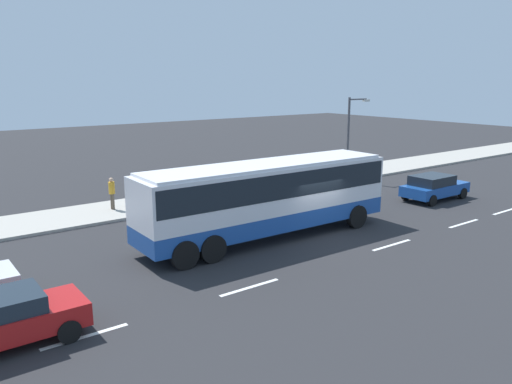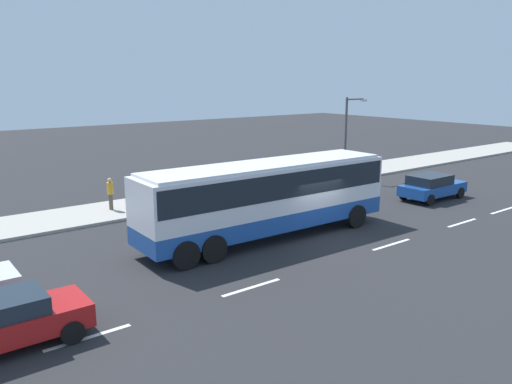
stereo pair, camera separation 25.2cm
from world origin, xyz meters
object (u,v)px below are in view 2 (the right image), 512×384
coach_bus (267,192)px  street_lamp (348,131)px  car_red_compact (1,322)px  car_blue_saloon (432,186)px  pedestrian_at_crossing (226,175)px  pedestrian_near_curb (110,191)px

coach_bus → street_lamp: bearing=29.7°
coach_bus → car_red_compact: (-11.38, -3.21, -1.32)m
street_lamp → car_red_compact: bearing=-157.2°
coach_bus → car_blue_saloon: (12.24, -0.09, -1.31)m
car_blue_saloon → street_lamp: size_ratio=0.78×
street_lamp → car_blue_saloon: bearing=-92.8°
coach_bus → pedestrian_at_crossing: size_ratio=6.71×
car_red_compact → street_lamp: bearing=23.0°
car_blue_saloon → car_red_compact: bearing=-172.4°
pedestrian_near_curb → street_lamp: 16.63m
pedestrian_near_curb → street_lamp: bearing=170.6°
coach_bus → car_red_compact: size_ratio=2.77×
pedestrian_at_crossing → coach_bus: bearing=-129.9°
coach_bus → car_blue_saloon: 12.31m
coach_bus → car_blue_saloon: coach_bus is taller
car_blue_saloon → street_lamp: bearing=87.2°
pedestrian_at_crossing → street_lamp: street_lamp is taller
car_red_compact → street_lamp: size_ratio=0.78×
car_red_compact → car_blue_saloon: (23.62, 3.12, 0.01)m
coach_bus → car_red_compact: bearing=-163.3°
coach_bus → car_blue_saloon: bearing=0.6°
pedestrian_at_crossing → street_lamp: bearing=-27.0°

